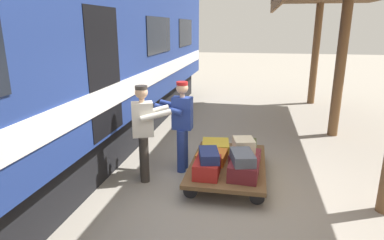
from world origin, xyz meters
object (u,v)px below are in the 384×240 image
at_px(suitcase_cream_canvas, 244,145).
at_px(suitcase_burgundy_valise, 245,158).
at_px(luggage_cart, 228,165).
at_px(suitcase_red_plastic, 207,167).
at_px(porter_by_door, 144,130).
at_px(suitcase_yellow_case, 216,146).
at_px(suitcase_slate_roller, 242,157).
at_px(suitcase_olive_duffel, 246,147).
at_px(suitcase_navy_fabric, 209,155).
at_px(porter_in_overalls, 181,123).
at_px(train_car, 20,64).
at_px(suitcase_orange_carryall, 212,157).
at_px(suitcase_maroon_trunk, 244,170).

bearing_deg(suitcase_cream_canvas, suitcase_burgundy_valise, 142.00).
xyz_separation_m(luggage_cart, suitcase_cream_canvas, (-0.26, -0.03, 0.38)).
bearing_deg(suitcase_red_plastic, suitcase_burgundy_valise, -136.03).
bearing_deg(porter_by_door, suitcase_yellow_case, -142.84).
bearing_deg(suitcase_slate_roller, suitcase_olive_duffel, -91.37).
distance_m(suitcase_burgundy_valise, suitcase_slate_roller, 0.61).
height_order(suitcase_burgundy_valise, suitcase_navy_fabric, suitcase_navy_fabric).
bearing_deg(porter_in_overalls, suitcase_olive_duffel, -163.88).
bearing_deg(train_car, suitcase_burgundy_valise, -169.67).
bearing_deg(suitcase_slate_roller, suitcase_red_plastic, 1.13).
height_order(luggage_cart, suitcase_slate_roller, suitcase_slate_roller).
relative_size(suitcase_burgundy_valise, suitcase_olive_duffel, 0.94).
bearing_deg(suitcase_navy_fabric, suitcase_orange_carryall, -87.78).
height_order(suitcase_maroon_trunk, suitcase_orange_carryall, suitcase_maroon_trunk).
relative_size(suitcase_yellow_case, suitcase_burgundy_valise, 1.08).
distance_m(suitcase_orange_carryall, porter_in_overalls, 0.84).
distance_m(suitcase_olive_duffel, suitcase_navy_fabric, 1.27).
distance_m(train_car, suitcase_orange_carryall, 3.60).
bearing_deg(suitcase_yellow_case, suitcase_olive_duffel, 180.00).
height_order(suitcase_orange_carryall, porter_by_door, porter_by_door).
bearing_deg(suitcase_cream_canvas, suitcase_maroon_trunk, 93.15).
xyz_separation_m(suitcase_olive_duffel, porter_by_door, (1.74, 0.87, 0.52)).
relative_size(suitcase_olive_duffel, suitcase_cream_canvas, 1.40).
distance_m(suitcase_maroon_trunk, suitcase_burgundy_valise, 0.57).
bearing_deg(porter_in_overalls, suitcase_orange_carryall, 159.84).
relative_size(train_car, suitcase_slate_roller, 31.86).
relative_size(train_car, luggage_cart, 8.42).
xyz_separation_m(suitcase_yellow_case, suitcase_cream_canvas, (-0.56, 0.54, 0.25)).
relative_size(suitcase_orange_carryall, suitcase_slate_roller, 0.94).
bearing_deg(suitcase_burgundy_valise, suitcase_yellow_case, -43.97).
bearing_deg(suitcase_red_plastic, suitcase_olive_duffel, -117.40).
bearing_deg(suitcase_burgundy_valise, suitcase_slate_roller, 87.24).
distance_m(luggage_cart, suitcase_cream_canvas, 0.47).
distance_m(suitcase_red_plastic, porter_by_door, 1.28).
relative_size(suitcase_navy_fabric, porter_in_overalls, 0.31).
bearing_deg(train_car, suitcase_olive_duffel, -161.45).
relative_size(suitcase_orange_carryall, porter_in_overalls, 0.30).
bearing_deg(suitcase_maroon_trunk, suitcase_olive_duffel, -90.00).
relative_size(suitcase_navy_fabric, porter_by_door, 0.31).
xyz_separation_m(train_car, suitcase_cream_canvas, (-3.68, -0.70, -1.42)).
relative_size(train_car, porter_in_overalls, 10.22).
xyz_separation_m(luggage_cart, porter_in_overalls, (0.90, -0.22, 0.66)).
distance_m(train_car, suitcase_navy_fabric, 3.45).
relative_size(train_car, suitcase_navy_fabric, 33.15).
bearing_deg(suitcase_slate_roller, porter_by_door, -8.40).
relative_size(luggage_cart, suitcase_orange_carryall, 4.02).
relative_size(suitcase_yellow_case, porter_by_door, 0.33).
xyz_separation_m(suitcase_red_plastic, suitcase_navy_fabric, (-0.02, -0.02, 0.21)).
distance_m(train_car, suitcase_maroon_trunk, 4.05).
xyz_separation_m(train_car, suitcase_yellow_case, (-3.12, -1.24, -1.67)).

